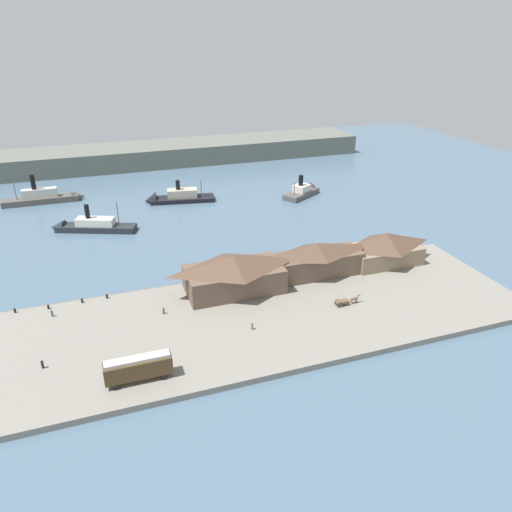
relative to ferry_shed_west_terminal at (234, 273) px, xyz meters
name	(u,v)px	position (x,y,z in m)	size (l,w,h in m)	color
ground_plane	(229,273)	(1.91, 10.60, -5.35)	(320.00, 320.00, 0.00)	slate
quay_promenade	(260,317)	(1.91, -11.40, -4.75)	(110.00, 36.00, 1.20)	gray
seawall_edge	(234,277)	(1.91, 7.00, -4.85)	(110.00, 0.80, 1.00)	#666159
ferry_shed_west_terminal	(234,273)	(0.00, 0.00, 0.00)	(21.10, 11.23, 8.17)	brown
ferry_shed_east_terminal	(316,259)	(20.05, 1.16, -0.17)	(21.70, 8.06, 7.84)	brown
ferry_shed_customs_shed	(385,248)	(38.35, 1.31, -0.20)	(17.38, 9.83, 7.77)	#847056
street_tram	(138,367)	(-23.29, -23.54, -1.58)	(10.78, 2.77, 4.41)	#4C381E
horse_cart	(347,300)	(20.22, -13.48, -3.22)	(5.66, 1.42, 1.87)	brown
pedestrian_walking_west	(252,326)	(-1.24, -15.70, -3.43)	(0.39, 0.39, 1.58)	#6B5B4C
pedestrian_near_west_shed	(164,311)	(-16.20, -4.59, -3.45)	(0.38, 0.38, 1.52)	#4C3D33
pedestrian_near_east_shed	(165,358)	(-18.58, -20.25, -3.38)	(0.42, 0.42, 1.69)	#3D4C42
pedestrian_at_waters_edge	(52,313)	(-37.27, 1.73, -3.44)	(0.39, 0.39, 1.56)	#3D4C42
pedestrian_by_tram	(42,364)	(-38.31, -15.05, -3.35)	(0.43, 0.43, 1.75)	#232328
mooring_post_center_east	(107,296)	(-26.54, 5.58, -3.70)	(0.44, 0.44, 0.90)	black
mooring_post_west	(15,311)	(-44.42, 5.75, -3.70)	(0.44, 0.44, 0.90)	black
mooring_post_center_west	(82,301)	(-31.56, 5.37, -3.70)	(0.44, 0.44, 0.90)	black
mooring_post_east	(48,307)	(-38.11, 5.04, -3.70)	(0.44, 0.44, 0.90)	black
ferry_outer_harbor	(173,198)	(-1.02, 67.32, -4.03)	(23.90, 10.04, 9.52)	black
ferry_near_quay	(88,226)	(-29.03, 49.64, -3.89)	(24.64, 13.34, 9.81)	#23282D
ferry_moored_west	(304,191)	(43.46, 59.03, -3.87)	(16.56, 13.10, 9.28)	#514C47
ferry_approaching_west	(48,197)	(-40.78, 80.44, -3.64)	(26.12, 4.72, 11.02)	#514C47
far_headland	(157,154)	(1.91, 120.60, -1.35)	(180.00, 24.00, 8.00)	#60665B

